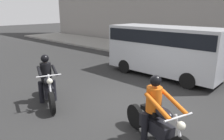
% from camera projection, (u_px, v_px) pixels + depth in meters
% --- Properties ---
extents(ground_plane, '(80.00, 80.00, 0.00)m').
position_uv_depth(ground_plane, '(130.00, 103.00, 6.83)').
color(ground_plane, '#272727').
extents(sidewalk_slab, '(40.00, 4.40, 0.14)m').
position_uv_depth(sidewalk_slab, '(214.00, 60.00, 12.43)').
color(sidewalk_slab, gray).
rests_on(sidewalk_slab, ground_plane).
extents(motorcycle_with_rider_orange_stripe, '(2.13, 0.96, 1.60)m').
position_uv_depth(motorcycle_with_rider_orange_stripe, '(156.00, 118.00, 4.57)').
color(motorcycle_with_rider_orange_stripe, black).
rests_on(motorcycle_with_rider_orange_stripe, ground_plane).
extents(motorcycle_with_rider_black_leather, '(2.07, 1.05, 1.59)m').
position_uv_depth(motorcycle_with_rider_black_leather, '(47.00, 84.00, 6.66)').
color(motorcycle_with_rider_black_leather, black).
rests_on(motorcycle_with_rider_black_leather, ground_plane).
extents(parked_van_silver, '(5.04, 1.96, 2.22)m').
position_uv_depth(parked_van_silver, '(165.00, 48.00, 9.38)').
color(parked_van_silver, '#B2B5BA').
rests_on(parked_van_silver, ground_plane).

